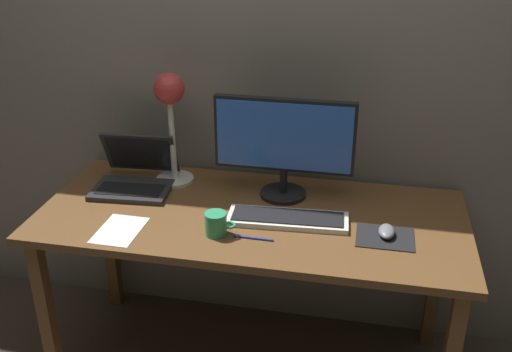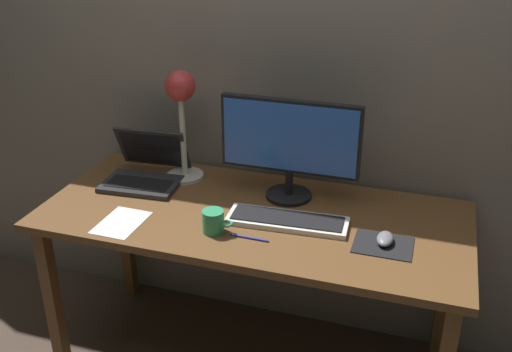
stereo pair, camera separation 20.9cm
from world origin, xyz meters
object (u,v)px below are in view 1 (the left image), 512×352
at_px(desk_lamp, 170,107).
at_px(pen, 254,238).
at_px(coffee_mug, 216,224).
at_px(laptop, 136,172).
at_px(monitor, 284,141).
at_px(keyboard_main, 288,219).
at_px(mouse, 387,231).

xyz_separation_m(desk_lamp, pen, (0.42, -0.39, -0.32)).
bearing_deg(coffee_mug, laptop, 143.37).
distance_m(laptop, coffee_mug, 0.53).
xyz_separation_m(monitor, keyboard_main, (0.05, -0.20, -0.22)).
relative_size(keyboard_main, desk_lamp, 0.97).
distance_m(coffee_mug, pen, 0.14).
height_order(desk_lamp, coffee_mug, desk_lamp).
bearing_deg(keyboard_main, pen, -124.23).
height_order(monitor, desk_lamp, desk_lamp).
bearing_deg(desk_lamp, coffee_mug, -53.66).
height_order(desk_lamp, pen, desk_lamp).
bearing_deg(coffee_mug, pen, -2.85).
relative_size(laptop, mouse, 3.40).
distance_m(keyboard_main, desk_lamp, 0.65).
xyz_separation_m(laptop, pen, (0.56, -0.32, -0.05)).
bearing_deg(mouse, monitor, 149.58).
height_order(monitor, laptop, monitor).
bearing_deg(laptop, pen, -29.95).
height_order(monitor, coffee_mug, monitor).
bearing_deg(monitor, laptop, -177.54).
xyz_separation_m(monitor, coffee_mug, (-0.18, -0.34, -0.19)).
height_order(mouse, coffee_mug, coffee_mug).
relative_size(monitor, pen, 3.87).
bearing_deg(pen, keyboard_main, 55.77).
distance_m(mouse, coffee_mug, 0.60).
relative_size(keyboard_main, mouse, 4.66).
bearing_deg(desk_lamp, monitor, -5.15).
height_order(coffee_mug, pen, coffee_mug).
bearing_deg(monitor, mouse, -30.42).
relative_size(desk_lamp, pen, 3.30).
relative_size(mouse, coffee_mug, 0.85).
distance_m(laptop, desk_lamp, 0.31).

